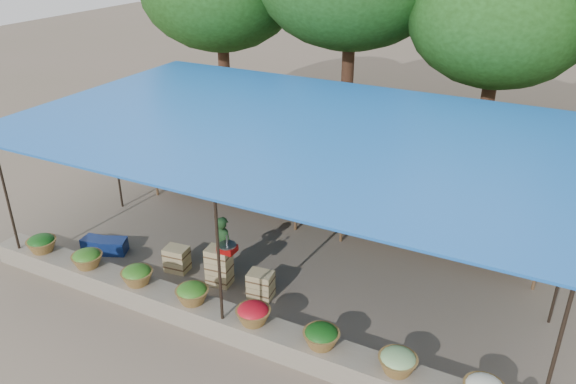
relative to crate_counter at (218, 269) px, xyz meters
The scene contains 15 objects.
ground 1.90m from the crate_counter, 59.94° to the left, with size 60.00×60.00×0.00m, color #6B614F.
stone_curb 1.47m from the crate_counter, 50.29° to the right, with size 10.60×0.55×0.40m, color slate.
stall_canopy 3.05m from the crate_counter, 60.77° to the left, with size 10.80×6.60×2.82m.
produce_baskets 1.43m from the crate_counter, 53.42° to the right, with size 8.98×0.58×0.34m.
netting_backdrop 4.95m from the crate_counter, 78.88° to the left, with size 10.60×0.06×2.50m, color #244C1B.
fruit_table_left 3.37m from the crate_counter, 117.60° to the left, with size 4.21×0.95×0.93m.
fruit_table_right 4.56m from the crate_counter, 40.77° to the left, with size 4.21×0.95×0.93m.
crate_counter is the anchor object (origin of this frame).
weighing_scale 0.59m from the crate_counter, ahead, with size 0.33×0.33×0.35m.
vendor_seated 0.47m from the crate_counter, 101.71° to the left, with size 0.46×0.30×1.26m, color #1B3B1B.
customer_left 4.46m from the crate_counter, 117.46° to the left, with size 0.82×0.64×1.68m, color slate.
customer_mid 4.46m from the crate_counter, 56.79° to the left, with size 1.01×0.58×1.57m, color slate.
customer_right 5.27m from the crate_counter, 46.77° to the left, with size 1.01×0.42×1.73m, color slate.
blue_crate_front 2.56m from the crate_counter, behind, with size 0.51×0.37×0.30m, color navy.
blue_crate_back 3.01m from the crate_counter, behind, with size 0.47×0.34×0.28m, color navy.
Camera 1 is at (4.31, -8.96, 6.27)m, focal length 35.00 mm.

